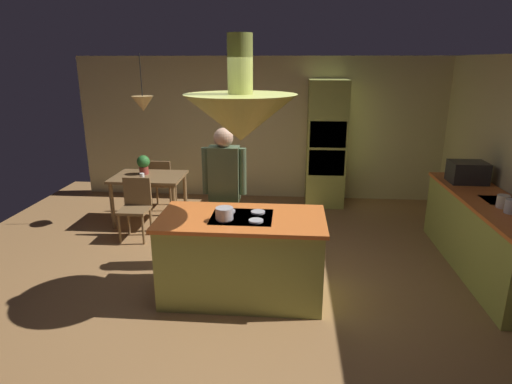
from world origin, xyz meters
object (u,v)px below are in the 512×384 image
kitchen_island (242,256)px  chair_by_back_wall (161,181)px  person_at_island (225,189)px  canister_tea (503,201)px  potted_plant_on_table (143,164)px  microwave_on_counter (468,172)px  chair_facing_island (136,204)px  oven_tower (326,144)px  canister_sugar (511,206)px  dining_table (149,182)px  cup_on_table (142,176)px  cooking_pot_on_cooktop (224,213)px

kitchen_island → chair_by_back_wall: bearing=122.0°
person_at_island → canister_tea: size_ratio=12.05×
potted_plant_on_table → microwave_on_counter: (4.64, -0.64, 0.12)m
kitchen_island → chair_facing_island: size_ratio=2.00×
oven_tower → canister_sugar: (1.74, -2.90, -0.10)m
chair_by_back_wall → microwave_on_counter: (4.54, -1.16, 0.55)m
dining_table → cup_on_table: size_ratio=11.93×
oven_tower → potted_plant_on_table: (-2.90, -1.05, -0.16)m
chair_facing_island → potted_plant_on_table: 0.84m
person_at_island → cooking_pot_on_cooktop: size_ratio=9.59×
dining_table → cooking_pot_on_cooktop: bearing=-55.4°
person_at_island → chair_by_back_wall: person_at_island is taller
canister_sugar → potted_plant_on_table: bearing=158.3°
chair_facing_island → microwave_on_counter: bearing=1.0°
oven_tower → potted_plant_on_table: 3.09m
canister_sugar → cooking_pot_on_cooktop: bearing=-170.9°
kitchen_island → chair_facing_island: 2.25m
chair_facing_island → canister_sugar: (4.54, -1.13, 0.48)m
person_at_island → potted_plant_on_table: person_at_island is taller
kitchen_island → microwave_on_counter: microwave_on_counter is taller
cup_on_table → canister_tea: size_ratio=0.63×
microwave_on_counter → canister_sugar: bearing=-90.0°
dining_table → chair_by_back_wall: size_ratio=1.23×
chair_facing_island → cup_on_table: bearing=94.0°
dining_table → canister_tea: bearing=-19.1°
kitchen_island → cooking_pot_on_cooktop: (-0.16, -0.13, 0.53)m
canister_tea → cup_on_table: bearing=163.3°
chair_by_back_wall → canister_tea: canister_tea is taller
microwave_on_counter → dining_table: bearing=173.2°
potted_plant_on_table → oven_tower: bearing=19.9°
chair_by_back_wall → cooking_pot_on_cooktop: (1.54, -2.85, 0.49)m
cooking_pot_on_cooktop → chair_facing_island: bearing=133.8°
cup_on_table → cooking_pot_on_cooktop: bearing=-52.3°
dining_table → canister_sugar: canister_sugar is taller
cup_on_table → microwave_on_counter: microwave_on_counter is taller
person_at_island → chair_facing_island: 1.67m
kitchen_island → canister_tea: (2.84, 0.53, 0.52)m
kitchen_island → dining_table: bearing=129.0°
cooking_pot_on_cooktop → canister_tea: bearing=12.4°
oven_tower → chair_facing_island: oven_tower is taller
oven_tower → canister_sugar: 3.38m
chair_by_back_wall → potted_plant_on_table: (-0.10, -0.53, 0.42)m
chair_facing_island → cup_on_table: 0.52m
person_at_island → canister_sugar: person_at_island is taller
cooking_pot_on_cooktop → microwave_on_counter: bearing=29.4°
potted_plant_on_table → canister_tea: potted_plant_on_table is taller
chair_by_back_wall → microwave_on_counter: microwave_on_counter is taller
chair_by_back_wall → cup_on_table: 0.88m
person_at_island → chair_by_back_wall: size_ratio=1.98×
oven_tower → dining_table: bearing=-157.8°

